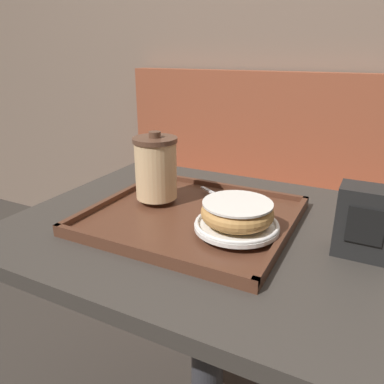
{
  "coord_description": "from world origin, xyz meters",
  "views": [
    {
      "loc": [
        0.29,
        -0.65,
        1.08
      ],
      "look_at": [
        -0.04,
        -0.01,
        0.81
      ],
      "focal_mm": 35.0,
      "sensor_mm": 36.0,
      "label": 1
    }
  ],
  "objects": [
    {
      "name": "coffee_cup_front",
      "position": [
        -0.14,
        0.02,
        0.84
      ],
      "size": [
        0.1,
        0.1,
        0.15
      ],
      "color": "#E0B784",
      "rests_on": "serving_tray"
    },
    {
      "name": "wall_behind",
      "position": [
        0.0,
        1.1,
        1.2
      ],
      "size": [
        8.0,
        0.05,
        2.4
      ],
      "color": "#7A6656",
      "rests_on": "ground_plane"
    },
    {
      "name": "spoon",
      "position": [
        0.01,
        0.07,
        0.77
      ],
      "size": [
        0.13,
        0.09,
        0.01
      ],
      "rotation": [
        0.0,
        0.0,
        5.75
      ],
      "color": "silver",
      "rests_on": "serving_tray"
    },
    {
      "name": "donut_chocolate_glazed",
      "position": [
        0.08,
        -0.05,
        0.8
      ],
      "size": [
        0.14,
        0.14,
        0.04
      ],
      "color": "tan",
      "rests_on": "plate_with_chocolate_donut"
    },
    {
      "name": "cafe_table",
      "position": [
        0.0,
        0.0,
        0.56
      ],
      "size": [
        0.8,
        0.64,
        0.75
      ],
      "color": "#38332D",
      "rests_on": "ground_plane"
    },
    {
      "name": "plate_with_chocolate_donut",
      "position": [
        0.08,
        -0.05,
        0.78
      ],
      "size": [
        0.16,
        0.16,
        0.01
      ],
      "color": "white",
      "rests_on": "serving_tray"
    },
    {
      "name": "napkin_dispenser",
      "position": [
        0.29,
        -0.0,
        0.81
      ],
      "size": [
        0.1,
        0.06,
        0.13
      ],
      "color": "black",
      "rests_on": "cafe_table"
    },
    {
      "name": "booth_bench",
      "position": [
        -0.08,
        0.87,
        0.32
      ],
      "size": [
        1.56,
        0.44,
        1.0
      ],
      "color": "brown",
      "rests_on": "ground_plane"
    },
    {
      "name": "serving_tray",
      "position": [
        -0.04,
        -0.01,
        0.75
      ],
      "size": [
        0.41,
        0.38,
        0.02
      ],
      "color": "#512D1E",
      "rests_on": "cafe_table"
    }
  ]
}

